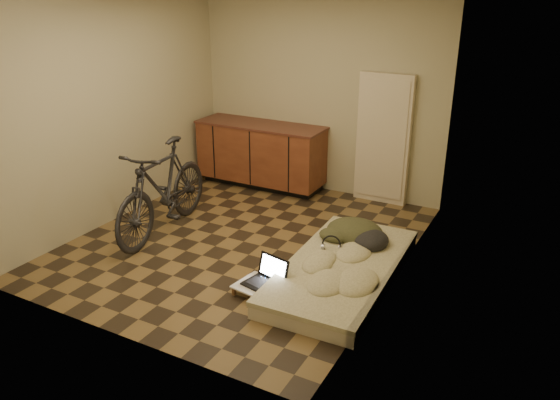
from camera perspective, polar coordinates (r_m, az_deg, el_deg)
The scene contains 10 objects.
room_shell at distance 5.79m, azimuth -4.14°, elevation 7.28°, with size 3.50×4.00×2.60m.
cabinets at distance 7.79m, azimuth -2.00°, elevation 4.80°, with size 1.84×0.62×0.91m.
appliance_panel at distance 7.23m, azimuth 10.74°, elevation 6.24°, with size 0.70×0.10×1.70m, color beige.
bicycle at distance 6.38m, azimuth -12.21°, elevation 1.58°, with size 0.54×1.84×1.19m, color black.
futon at distance 5.49m, azimuth 6.50°, elevation -7.32°, with size 1.06×2.11×0.18m.
clothing_pile at distance 5.91m, azimuth 8.21°, elevation -2.79°, with size 0.65×0.55×0.26m, color #353720, non-canonical shape.
headphones at distance 5.63m, azimuth 5.40°, elevation -4.58°, with size 0.22×0.20×0.15m, color black, non-canonical shape.
lap_desk at distance 5.16m, azimuth -1.50°, elevation -9.26°, with size 0.63×0.46×0.10m.
laptop at distance 5.20m, azimuth -1.43°, elevation -8.22°, with size 0.41×0.38×0.24m.
mouse at distance 5.03m, azimuth -0.00°, elevation -9.80°, with size 0.05×0.09×0.03m, color white.
Camera 1 is at (3.01, -4.73, 2.75)m, focal length 35.00 mm.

